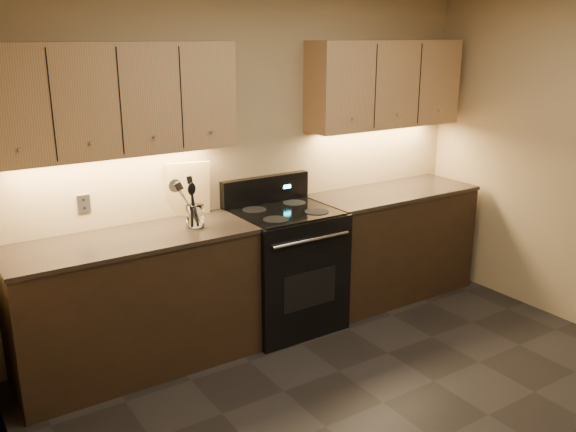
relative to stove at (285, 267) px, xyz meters
name	(u,v)px	position (x,y,z in m)	size (l,w,h in m)	color
wall_back	(253,156)	(-0.08, 0.32, 0.82)	(4.00, 0.04, 2.60)	tan
wall_left	(33,317)	(-2.08, -1.68, 0.82)	(0.04, 4.00, 2.60)	tan
counter_left	(136,304)	(-1.18, 0.02, -0.01)	(1.62, 0.62, 0.93)	black
counter_right	(390,242)	(1.10, 0.02, -0.01)	(1.46, 0.62, 0.93)	black
stove	(285,267)	(0.00, 0.00, 0.00)	(0.76, 0.68, 1.14)	black
upper_cab_left	(112,100)	(-1.18, 0.17, 1.32)	(1.60, 0.30, 0.70)	tan
upper_cab_right	(385,84)	(1.10, 0.17, 1.32)	(1.44, 0.30, 0.70)	tan
outlet_plate	(84,204)	(-1.38, 0.31, 0.64)	(0.09, 0.01, 0.12)	#B2B5BA
utensil_crock	(195,217)	(-0.73, 0.01, 0.52)	(0.14, 0.14, 0.15)	white
cutting_board	(188,189)	(-0.65, 0.28, 0.65)	(0.32, 0.02, 0.40)	tan
black_spoon	(192,204)	(-0.74, 0.02, 0.61)	(0.06, 0.06, 0.29)	black
black_turner	(197,201)	(-0.72, -0.02, 0.64)	(0.08, 0.08, 0.35)	black
steel_spatula	(197,200)	(-0.71, 0.01, 0.64)	(0.08, 0.08, 0.34)	silver
steel_skimmer	(200,199)	(-0.69, 0.00, 0.64)	(0.09, 0.09, 0.35)	silver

